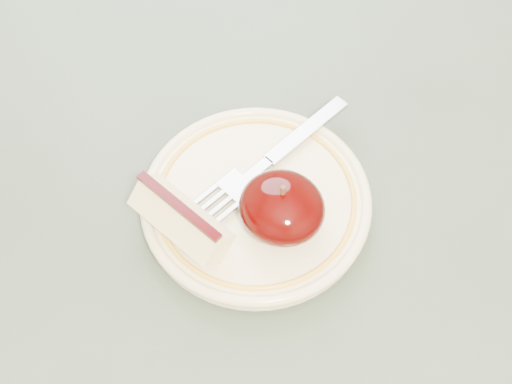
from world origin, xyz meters
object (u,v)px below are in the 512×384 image
Objects in this scene: plate at (256,202)px; apple_half at (282,208)px; table at (262,338)px; fork at (268,162)px.

plate is 2.75× the size of apple_half.
table is at bearing -47.63° from plate.
fork is at bearing 126.05° from table.
apple_half is (-0.02, 0.05, 0.13)m from table.
fork is at bearing 139.07° from apple_half.
apple_half reaches higher than fork.
table is at bearing -136.55° from fork.
table is 5.00× the size of plate.
apple_half is at bearing 113.76° from table.
plate is 0.04m from apple_half.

